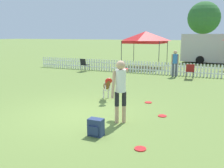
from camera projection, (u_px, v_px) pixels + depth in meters
ground_plane at (78, 114)px, 7.59m from camera, size 240.00×240.00×0.00m
handler_person at (121, 84)px, 6.70m from camera, size 0.51×1.13×1.71m
leaping_dog at (107, 85)px, 9.14m from camera, size 0.69×0.93×0.90m
frisbee_near_handler at (162, 116)px, 7.40m from camera, size 0.25×0.25×0.02m
frisbee_near_dog at (148, 102)px, 8.88m from camera, size 0.25×0.25×0.02m
frisbee_midfield at (140, 149)px, 5.26m from camera, size 0.25×0.25×0.02m
backpack_on_grass at (96, 127)px, 5.94m from camera, size 0.36×0.27×0.42m
picket_fence at (153, 68)px, 15.45m from camera, size 17.01×0.04×0.76m
folding_chair_blue_left at (190, 70)px, 13.54m from camera, size 0.51×0.52×0.83m
folding_chair_center at (84, 64)px, 16.45m from camera, size 0.51×0.52×0.85m
canopy_tent_main at (146, 37)px, 18.42m from camera, size 2.79×2.79×2.64m
spectator_standing at (175, 61)px, 14.23m from camera, size 0.40×0.27×1.52m
equipment_trailer at (211, 48)px, 21.12m from camera, size 5.34×2.89×2.46m
tree_left_grove at (204, 18)px, 27.71m from camera, size 3.56×3.56×6.03m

